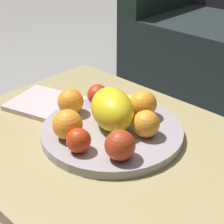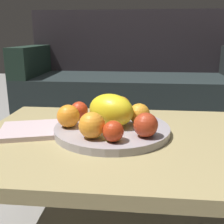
{
  "view_description": "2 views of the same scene",
  "coord_description": "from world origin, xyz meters",
  "px_view_note": "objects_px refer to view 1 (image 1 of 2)",
  "views": [
    {
      "loc": [
        0.55,
        -0.6,
        0.94
      ],
      "look_at": [
        -0.05,
        0.03,
        0.46
      ],
      "focal_mm": 59.57,
      "sensor_mm": 36.0,
      "label": 1
    },
    {
      "loc": [
        0.03,
        -0.85,
        0.71
      ],
      "look_at": [
        -0.05,
        0.03,
        0.46
      ],
      "focal_mm": 43.93,
      "sensor_mm": 36.0,
      "label": 2
    }
  ],
  "objects_px": {
    "apple_front": "(79,140)",
    "apple_left": "(98,95)",
    "orange_right": "(68,124)",
    "apple_right": "(120,145)",
    "fruit_bowl": "(112,132)",
    "orange_left": "(71,102)",
    "banana_bunch": "(128,106)",
    "orange_front": "(143,104)",
    "coffee_table": "(118,160)",
    "melon_large_front": "(112,109)",
    "orange_back": "(146,124)",
    "magazine": "(50,105)"
  },
  "relations": [
    {
      "from": "apple_front",
      "to": "magazine",
      "type": "bearing_deg",
      "value": 156.06
    },
    {
      "from": "orange_front",
      "to": "magazine",
      "type": "relative_size",
      "value": 0.32
    },
    {
      "from": "melon_large_front",
      "to": "apple_right",
      "type": "height_order",
      "value": "melon_large_front"
    },
    {
      "from": "orange_left",
      "to": "apple_left",
      "type": "distance_m",
      "value": 0.1
    },
    {
      "from": "apple_left",
      "to": "magazine",
      "type": "distance_m",
      "value": 0.16
    },
    {
      "from": "apple_left",
      "to": "apple_right",
      "type": "bearing_deg",
      "value": -33.61
    },
    {
      "from": "orange_right",
      "to": "magazine",
      "type": "height_order",
      "value": "orange_right"
    },
    {
      "from": "orange_left",
      "to": "orange_back",
      "type": "distance_m",
      "value": 0.24
    },
    {
      "from": "melon_large_front",
      "to": "orange_left",
      "type": "relative_size",
      "value": 2.14
    },
    {
      "from": "fruit_bowl",
      "to": "apple_right",
      "type": "xyz_separation_m",
      "value": [
        0.11,
        -0.09,
        0.05
      ]
    },
    {
      "from": "fruit_bowl",
      "to": "orange_back",
      "type": "bearing_deg",
      "value": 19.99
    },
    {
      "from": "fruit_bowl",
      "to": "apple_right",
      "type": "height_order",
      "value": "apple_right"
    },
    {
      "from": "orange_front",
      "to": "apple_left",
      "type": "xyz_separation_m",
      "value": [
        -0.15,
        -0.04,
        -0.01
      ]
    },
    {
      "from": "orange_left",
      "to": "orange_back",
      "type": "xyz_separation_m",
      "value": [
        0.24,
        0.06,
        -0.0
      ]
    },
    {
      "from": "apple_left",
      "to": "orange_left",
      "type": "bearing_deg",
      "value": -99.82
    },
    {
      "from": "orange_right",
      "to": "banana_bunch",
      "type": "height_order",
      "value": "orange_right"
    },
    {
      "from": "orange_front",
      "to": "orange_right",
      "type": "height_order",
      "value": "same"
    },
    {
      "from": "orange_front",
      "to": "banana_bunch",
      "type": "xyz_separation_m",
      "value": [
        -0.04,
        -0.02,
        -0.01
      ]
    },
    {
      "from": "orange_right",
      "to": "banana_bunch",
      "type": "relative_size",
      "value": 0.53
    },
    {
      "from": "coffee_table",
      "to": "orange_back",
      "type": "distance_m",
      "value": 0.13
    },
    {
      "from": "orange_right",
      "to": "apple_front",
      "type": "relative_size",
      "value": 1.28
    },
    {
      "from": "orange_right",
      "to": "orange_back",
      "type": "xyz_separation_m",
      "value": [
        0.14,
        0.15,
        -0.0
      ]
    },
    {
      "from": "apple_left",
      "to": "banana_bunch",
      "type": "relative_size",
      "value": 0.43
    },
    {
      "from": "fruit_bowl",
      "to": "orange_back",
      "type": "xyz_separation_m",
      "value": [
        0.09,
        0.03,
        0.05
      ]
    },
    {
      "from": "orange_front",
      "to": "orange_back",
      "type": "distance_m",
      "value": 0.1
    },
    {
      "from": "orange_right",
      "to": "apple_right",
      "type": "bearing_deg",
      "value": 9.45
    },
    {
      "from": "melon_large_front",
      "to": "orange_left",
      "type": "height_order",
      "value": "melon_large_front"
    },
    {
      "from": "coffee_table",
      "to": "orange_front",
      "type": "relative_size",
      "value": 12.58
    },
    {
      "from": "orange_right",
      "to": "orange_back",
      "type": "relative_size",
      "value": 1.1
    },
    {
      "from": "fruit_bowl",
      "to": "orange_front",
      "type": "distance_m",
      "value": 0.12
    },
    {
      "from": "orange_left",
      "to": "apple_front",
      "type": "distance_m",
      "value": 0.2
    },
    {
      "from": "melon_large_front",
      "to": "orange_front",
      "type": "distance_m",
      "value": 0.11
    },
    {
      "from": "apple_front",
      "to": "apple_left",
      "type": "relative_size",
      "value": 0.96
    },
    {
      "from": "fruit_bowl",
      "to": "apple_front",
      "type": "bearing_deg",
      "value": -82.87
    },
    {
      "from": "orange_front",
      "to": "orange_right",
      "type": "distance_m",
      "value": 0.23
    },
    {
      "from": "orange_back",
      "to": "apple_left",
      "type": "relative_size",
      "value": 1.12
    },
    {
      "from": "orange_front",
      "to": "apple_left",
      "type": "height_order",
      "value": "orange_front"
    },
    {
      "from": "banana_bunch",
      "to": "orange_back",
      "type": "bearing_deg",
      "value": -26.47
    },
    {
      "from": "coffee_table",
      "to": "magazine",
      "type": "bearing_deg",
      "value": 176.83
    },
    {
      "from": "orange_left",
      "to": "apple_right",
      "type": "relative_size",
      "value": 1.01
    },
    {
      "from": "fruit_bowl",
      "to": "banana_bunch",
      "type": "xyz_separation_m",
      "value": [
        -0.02,
        0.09,
        0.04
      ]
    },
    {
      "from": "apple_left",
      "to": "melon_large_front",
      "type": "bearing_deg",
      "value": -27.89
    },
    {
      "from": "coffee_table",
      "to": "orange_left",
      "type": "relative_size",
      "value": 13.16
    },
    {
      "from": "melon_large_front",
      "to": "magazine",
      "type": "height_order",
      "value": "melon_large_front"
    },
    {
      "from": "coffee_table",
      "to": "melon_large_front",
      "type": "distance_m",
      "value": 0.14
    },
    {
      "from": "fruit_bowl",
      "to": "apple_left",
      "type": "relative_size",
      "value": 6.06
    },
    {
      "from": "fruit_bowl",
      "to": "orange_right",
      "type": "height_order",
      "value": "orange_right"
    },
    {
      "from": "orange_right",
      "to": "apple_right",
      "type": "relative_size",
      "value": 1.06
    },
    {
      "from": "fruit_bowl",
      "to": "apple_front",
      "type": "xyz_separation_m",
      "value": [
        0.02,
        -0.14,
        0.04
      ]
    },
    {
      "from": "orange_left",
      "to": "orange_right",
      "type": "bearing_deg",
      "value": -43.92
    }
  ]
}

